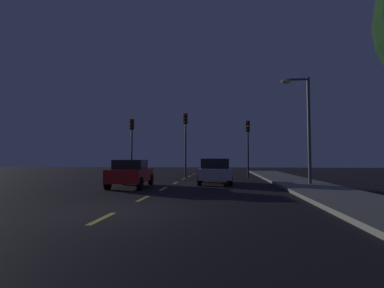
{
  "coord_description": "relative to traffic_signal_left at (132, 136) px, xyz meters",
  "views": [
    {
      "loc": [
        3.08,
        -8.5,
        1.5
      ],
      "look_at": [
        0.47,
        15.58,
        2.75
      ],
      "focal_mm": 27.8,
      "sensor_mm": 36.0,
      "label": 1
    }
  ],
  "objects": [
    {
      "name": "ground_plane",
      "position": [
        4.83,
        -9.28,
        -3.47
      ],
      "size": [
        80.0,
        80.0,
        0.0
      ],
      "primitive_type": "plane",
      "color": "black"
    },
    {
      "name": "car_stopped_ahead",
      "position": [
        7.33,
        -6.52,
        -2.7
      ],
      "size": [
        2.08,
        3.9,
        1.54
      ],
      "color": "silver",
      "rests_on": "ground_plane"
    },
    {
      "name": "lane_stripe_fourth",
      "position": [
        4.83,
        -6.08,
        -3.47
      ],
      "size": [
        0.16,
        1.6,
        0.01
      ],
      "primitive_type": "cube",
      "color": "#EACC4C",
      "rests_on": "ground_plane"
    },
    {
      "name": "traffic_signal_left",
      "position": [
        0.0,
        0.0,
        0.0
      ],
      "size": [
        0.32,
        0.38,
        4.96
      ],
      "color": "#2D2D30",
      "rests_on": "ground_plane"
    },
    {
      "name": "traffic_signal_right",
      "position": [
        9.86,
        -0.0,
        -0.19
      ],
      "size": [
        0.32,
        0.38,
        4.67
      ],
      "color": "black",
      "rests_on": "ground_plane"
    },
    {
      "name": "sidewalk_curb_right",
      "position": [
        12.33,
        -9.28,
        -3.4
      ],
      "size": [
        3.0,
        40.0,
        0.15
      ],
      "primitive_type": "cube",
      "color": "gray",
      "rests_on": "ground_plane"
    },
    {
      "name": "lane_stripe_seventh",
      "position": [
        4.83,
        5.32,
        -3.47
      ],
      "size": [
        0.16,
        1.6,
        0.01
      ],
      "primitive_type": "cube",
      "color": "#EACC4C",
      "rests_on": "ground_plane"
    },
    {
      "name": "lane_stripe_sixth",
      "position": [
        4.83,
        1.52,
        -3.47
      ],
      "size": [
        0.16,
        1.6,
        0.01
      ],
      "primitive_type": "cube",
      "color": "#EACC4C",
      "rests_on": "ground_plane"
    },
    {
      "name": "traffic_signal_center",
      "position": [
        4.67,
        0.0,
        0.26
      ],
      "size": [
        0.32,
        0.38,
        5.37
      ],
      "color": "#2D2D30",
      "rests_on": "ground_plane"
    },
    {
      "name": "lane_stripe_nearest",
      "position": [
        4.83,
        -17.48,
        -3.47
      ],
      "size": [
        0.16,
        1.6,
        0.01
      ],
      "primitive_type": "cube",
      "color": "#EACC4C",
      "rests_on": "ground_plane"
    },
    {
      "name": "lane_stripe_third",
      "position": [
        4.83,
        -9.88,
        -3.47
      ],
      "size": [
        0.16,
        1.6,
        0.01
      ],
      "primitive_type": "cube",
      "color": "#EACC4C",
      "rests_on": "ground_plane"
    },
    {
      "name": "lane_stripe_fifth",
      "position": [
        4.83,
        -2.28,
        -3.47
      ],
      "size": [
        0.16,
        1.6,
        0.01
      ],
      "primitive_type": "cube",
      "color": "#EACC4C",
      "rests_on": "ground_plane"
    },
    {
      "name": "street_lamp_right",
      "position": [
        12.37,
        -7.68,
        0.25
      ],
      "size": [
        1.59,
        0.36,
        6.11
      ],
      "color": "#4C4C51",
      "rests_on": "ground_plane"
    },
    {
      "name": "lane_stripe_second",
      "position": [
        4.83,
        -13.68,
        -3.47
      ],
      "size": [
        0.16,
        1.6,
        0.01
      ],
      "primitive_type": "cube",
      "color": "#EACC4C",
      "rests_on": "ground_plane"
    },
    {
      "name": "car_adjacent_lane",
      "position": [
        2.93,
        -9.22,
        -2.72
      ],
      "size": [
        2.05,
        4.16,
        1.47
      ],
      "color": "#B21919",
      "rests_on": "ground_plane"
    }
  ]
}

